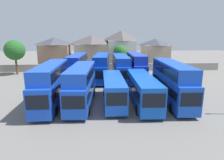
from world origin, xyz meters
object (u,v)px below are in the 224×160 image
at_px(bus_9, 136,65).
at_px(tree_behind_wall, 15,50).
at_px(bus_1, 51,82).
at_px(bus_6, 77,66).
at_px(bus_2, 81,83).
at_px(bus_3, 113,88).
at_px(house_terrace_right, 121,48).
at_px(bus_4, 142,88).
at_px(house_terrace_far_right, 155,52).
at_px(bus_7, 102,66).
at_px(bus_8, 121,67).
at_px(house_terrace_left, 55,52).
at_px(tree_left_of_lot, 120,52).
at_px(house_terrace_centre, 92,51).
at_px(bus_5, 172,80).

height_order(bus_9, tree_behind_wall, tree_behind_wall).
height_order(bus_1, bus_9, bus_9).
bearing_deg(bus_6, bus_2, 12.48).
relative_size(bus_3, house_terrace_right, 1.03).
bearing_deg(tree_behind_wall, bus_4, -39.96).
xyz_separation_m(bus_9, house_terrace_far_right, (8.74, 18.14, 1.04)).
relative_size(bus_7, bus_8, 1.04).
relative_size(house_terrace_left, tree_behind_wall, 1.08).
relative_size(bus_3, bus_4, 0.91).
height_order(bus_4, bus_9, bus_9).
height_order(bus_6, tree_left_of_lot, tree_left_of_lot).
distance_m(house_terrace_right, tree_behind_wall, 27.05).
xyz_separation_m(bus_2, bus_7, (2.56, 13.32, 0.08)).
distance_m(bus_6, bus_9, 11.26).
xyz_separation_m(house_terrace_left, house_terrace_far_right, (28.19, 0.08, -0.19)).
bearing_deg(bus_9, bus_3, -21.33).
xyz_separation_m(bus_3, house_terrace_right, (4.23, 31.03, 3.12)).
relative_size(bus_6, bus_9, 1.06).
xyz_separation_m(bus_1, bus_6, (1.65, 12.68, -0.04)).
relative_size(bus_1, house_terrace_far_right, 1.51).
distance_m(bus_8, house_terrace_centre, 19.17).
relative_size(bus_4, house_terrace_far_right, 1.46).
bearing_deg(house_terrace_centre, bus_2, -89.99).
relative_size(bus_7, house_terrace_far_right, 1.52).
relative_size(bus_1, bus_7, 0.99).
bearing_deg(house_terrace_far_right, tree_behind_wall, -162.10).
height_order(bus_8, tree_left_of_lot, tree_left_of_lot).
height_order(tree_left_of_lot, tree_behind_wall, tree_behind_wall).
height_order(bus_4, bus_6, bus_6).
distance_m(house_terrace_left, tree_left_of_lot, 18.49).
bearing_deg(bus_5, house_terrace_far_right, 170.66).
height_order(bus_2, bus_6, bus_6).
relative_size(bus_2, tree_behind_wall, 1.42).
bearing_deg(bus_6, bus_9, 93.04).
height_order(bus_8, house_terrace_right, house_terrace_right).
distance_m(bus_3, bus_6, 14.15).
relative_size(bus_7, tree_left_of_lot, 1.91).
relative_size(bus_4, house_terrace_centre, 1.17).
xyz_separation_m(house_terrace_far_right, tree_behind_wall, (-34.31, -11.08, 1.46)).
relative_size(bus_2, house_terrace_far_right, 1.40).
bearing_deg(bus_3, bus_2, -86.45).
bearing_deg(tree_left_of_lot, house_terrace_far_right, 27.90).
height_order(bus_2, bus_9, bus_9).
relative_size(bus_3, bus_6, 0.89).
distance_m(bus_4, house_terrace_left, 35.94).
bearing_deg(house_terrace_right, bus_4, -91.06).
xyz_separation_m(bus_8, house_terrace_left, (-16.47, 18.15, 1.40)).
xyz_separation_m(bus_1, tree_left_of_lot, (11.11, 25.16, 1.49)).
bearing_deg(bus_7, house_terrace_left, -139.92).
distance_m(bus_7, house_terrace_far_right, 23.51).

